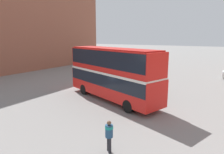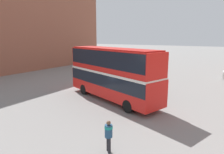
{
  "view_description": "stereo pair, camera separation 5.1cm",
  "coord_description": "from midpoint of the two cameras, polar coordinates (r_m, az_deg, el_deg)",
  "views": [
    {
      "loc": [
        7.69,
        -14.33,
        5.73
      ],
      "look_at": [
        -1.84,
        0.67,
        2.14
      ],
      "focal_mm": 32.0,
      "sensor_mm": 36.0,
      "label": 1
    },
    {
      "loc": [
        7.73,
        -14.31,
        5.73
      ],
      "look_at": [
        -1.84,
        0.67,
        2.14
      ],
      "focal_mm": 32.0,
      "sensor_mm": 36.0,
      "label": 2
    }
  ],
  "objects": [
    {
      "name": "ground_plane",
      "position": [
        17.24,
        4.08,
        -8.02
      ],
      "size": [
        240.0,
        240.0,
        0.0
      ],
      "primitive_type": "plane",
      "color": "gray"
    },
    {
      "name": "building_row_left",
      "position": [
        40.05,
        -29.25,
        14.51
      ],
      "size": [
        11.58,
        39.36,
        17.72
      ],
      "color": "#935642",
      "rests_on": "ground_plane"
    },
    {
      "name": "parked_car_kerb_near",
      "position": [
        35.92,
        -2.31,
        3.5
      ],
      "size": [
        4.36,
        2.13,
        1.58
      ],
      "rotation": [
        0.0,
        0.0,
        3.21
      ],
      "color": "black",
      "rests_on": "ground_plane"
    },
    {
      "name": "double_decker_bus",
      "position": [
        18.03,
        0.08,
        1.8
      ],
      "size": [
        10.62,
        5.61,
        4.75
      ],
      "rotation": [
        0.0,
        0.0,
        -0.32
      ],
      "color": "red",
      "rests_on": "ground_plane"
    },
    {
      "name": "pedestrian_foreground",
      "position": [
        10.32,
        -0.83,
        -15.7
      ],
      "size": [
        0.58,
        0.58,
        1.68
      ],
      "rotation": [
        0.0,
        0.0,
        3.99
      ],
      "color": "#232328",
      "rests_on": "ground_plane"
    }
  ]
}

